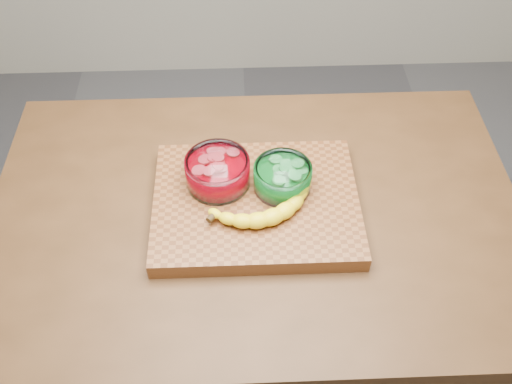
{
  "coord_description": "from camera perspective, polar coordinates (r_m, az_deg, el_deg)",
  "views": [
    {
      "loc": [
        -0.03,
        -0.81,
        1.88
      ],
      "look_at": [
        0.0,
        0.0,
        0.96
      ],
      "focal_mm": 40.0,
      "sensor_mm": 36.0,
      "label": 1
    }
  ],
  "objects": [
    {
      "name": "bowl_green",
      "position": [
        1.25,
        2.67,
        1.46
      ],
      "size": [
        0.13,
        0.13,
        0.06
      ],
      "color": "white",
      "rests_on": "cutting_board"
    },
    {
      "name": "bowl_red",
      "position": [
        1.26,
        -3.85,
        2.03
      ],
      "size": [
        0.14,
        0.14,
        0.07
      ],
      "color": "white",
      "rests_on": "cutting_board"
    },
    {
      "name": "counter",
      "position": [
        1.65,
        0.0,
        -11.79
      ],
      "size": [
        1.2,
        0.8,
        0.9
      ],
      "primitive_type": "cube",
      "color": "#462B15",
      "rests_on": "ground"
    },
    {
      "name": "banana",
      "position": [
        1.22,
        0.48,
        -0.98
      ],
      "size": [
        0.26,
        0.16,
        0.04
      ],
      "primitive_type": null,
      "color": "yellow",
      "rests_on": "cutting_board"
    },
    {
      "name": "cutting_board",
      "position": [
        1.26,
        0.0,
        -1.2
      ],
      "size": [
        0.45,
        0.35,
        0.04
      ],
      "primitive_type": "cube",
      "color": "brown",
      "rests_on": "counter"
    },
    {
      "name": "ground",
      "position": [
        2.05,
        0.0,
        -18.0
      ],
      "size": [
        3.5,
        3.5,
        0.0
      ],
      "primitive_type": "plane",
      "color": "#515155",
      "rests_on": "ground"
    }
  ]
}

